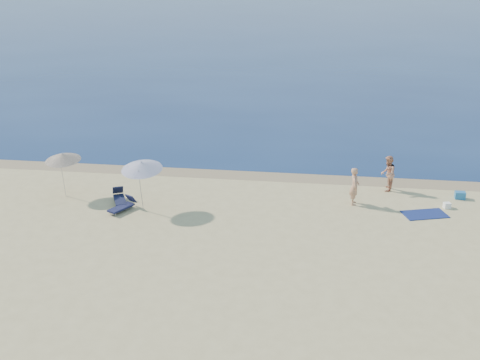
# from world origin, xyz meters

# --- Properties ---
(sea) EXTENTS (240.00, 160.00, 0.01)m
(sea) POSITION_xyz_m (0.00, 100.00, 0.00)
(sea) COLOR #0C204B
(sea) RESTS_ON ground
(wet_sand_strip) EXTENTS (240.00, 1.60, 0.00)m
(wet_sand_strip) POSITION_xyz_m (0.00, 19.40, 0.00)
(wet_sand_strip) COLOR #847254
(wet_sand_strip) RESTS_ON ground
(person_left) EXTENTS (0.44, 0.68, 1.85)m
(person_left) POSITION_xyz_m (1.96, 16.13, 0.92)
(person_left) COLOR tan
(person_left) RESTS_ON ground
(person_right) EXTENTS (0.86, 1.02, 1.84)m
(person_right) POSITION_xyz_m (3.71, 18.15, 0.92)
(person_right) COLOR tan
(person_right) RESTS_ON ground
(beach_towel) EXTENTS (2.24, 1.66, 0.03)m
(beach_towel) POSITION_xyz_m (5.22, 15.28, 0.02)
(beach_towel) COLOR #101C50
(beach_towel) RESTS_ON ground
(white_bag) EXTENTS (0.37, 0.34, 0.27)m
(white_bag) POSITION_xyz_m (6.38, 16.22, 0.14)
(white_bag) COLOR white
(white_bag) RESTS_ON ground
(blue_cooler) EXTENTS (0.51, 0.37, 0.36)m
(blue_cooler) POSITION_xyz_m (7.23, 17.51, 0.18)
(blue_cooler) COLOR #1D64A2
(blue_cooler) RESTS_ON ground
(umbrella_near) EXTENTS (2.11, 2.14, 2.53)m
(umbrella_near) POSITION_xyz_m (-7.95, 14.16, 2.17)
(umbrella_near) COLOR silver
(umbrella_near) RESTS_ON ground
(umbrella_far) EXTENTS (1.85, 1.88, 2.33)m
(umbrella_far) POSITION_xyz_m (-12.29, 15.28, 2.03)
(umbrella_far) COLOR silver
(umbrella_far) RESTS_ON ground
(lounger_left) EXTENTS (1.12, 1.63, 0.69)m
(lounger_left) POSITION_xyz_m (-9.34, 14.69, 0.25)
(lounger_left) COLOR black
(lounger_left) RESTS_ON ground
(lounger_right) EXTENTS (1.13, 1.54, 0.66)m
(lounger_right) POSITION_xyz_m (-8.89, 13.81, 0.24)
(lounger_right) COLOR #161A3D
(lounger_right) RESTS_ON ground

